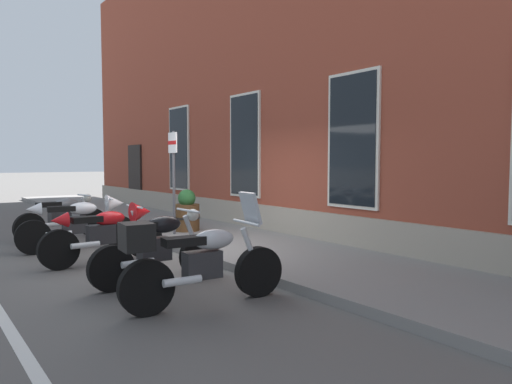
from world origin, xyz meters
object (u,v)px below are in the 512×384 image
at_px(motorcycle_white_sport, 82,221).
at_px(motorcycle_silver_touring, 197,260).
at_px(parking_sign, 173,167).
at_px(barrel_planter, 187,213).
at_px(motorcycle_black_naked, 159,248).
at_px(motorcycle_grey_naked, 63,218).
at_px(motorcycle_red_sport, 109,231).

distance_m(motorcycle_white_sport, motorcycle_silver_touring, 4.41).
xyz_separation_m(motorcycle_silver_touring, parking_sign, (-4.41, 1.92, 1.03)).
bearing_deg(motorcycle_silver_touring, barrel_planter, 153.05).
bearing_deg(motorcycle_black_naked, motorcycle_grey_naked, -178.72).
relative_size(motorcycle_red_sport, motorcycle_black_naked, 1.07).
relative_size(motorcycle_grey_naked, parking_sign, 0.90).
relative_size(motorcycle_grey_naked, motorcycle_black_naked, 1.02).
bearing_deg(barrel_planter, motorcycle_black_naked, -33.73).
xyz_separation_m(motorcycle_grey_naked, barrel_planter, (1.25, 2.38, 0.06)).
relative_size(motorcycle_black_naked, parking_sign, 0.88).
bearing_deg(motorcycle_grey_naked, motorcycle_red_sport, -0.24).
relative_size(motorcycle_silver_touring, barrel_planter, 2.21).
relative_size(motorcycle_black_naked, barrel_planter, 2.08).
bearing_deg(parking_sign, motorcycle_white_sport, -89.98).
xyz_separation_m(motorcycle_red_sport, parking_sign, (-1.43, 1.93, 1.03)).
bearing_deg(motorcycle_grey_naked, motorcycle_white_sport, -1.11).
bearing_deg(motorcycle_black_naked, motorcycle_white_sport, -177.56).
distance_m(motorcycle_white_sport, motorcycle_red_sport, 1.43).
relative_size(motorcycle_red_sport, barrel_planter, 2.22).
distance_m(motorcycle_grey_naked, motorcycle_silver_touring, 5.93).
distance_m(motorcycle_red_sport, motorcycle_black_naked, 1.71).
height_order(motorcycle_white_sport, parking_sign, parking_sign).
xyz_separation_m(motorcycle_red_sport, barrel_planter, (-1.69, 2.39, -0.01)).
relative_size(motorcycle_grey_naked, motorcycle_red_sport, 0.96).
bearing_deg(motorcycle_red_sport, motorcycle_grey_naked, 179.76).
relative_size(motorcycle_silver_touring, parking_sign, 0.94).
distance_m(motorcycle_red_sport, barrel_planter, 2.93).
xyz_separation_m(motorcycle_grey_naked, motorcycle_black_naked, (4.65, 0.10, 0.01)).
relative_size(motorcycle_white_sport, motorcycle_black_naked, 1.11).
distance_m(motorcycle_grey_naked, barrel_planter, 2.69).
bearing_deg(motorcycle_white_sport, motorcycle_black_naked, 2.44).
xyz_separation_m(motorcycle_white_sport, parking_sign, (-0.00, 1.95, 1.01)).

